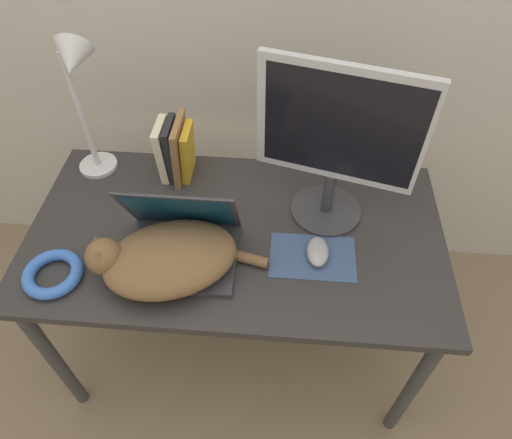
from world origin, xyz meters
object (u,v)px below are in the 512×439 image
book_row (176,150)px  computer_mouse (318,252)px  external_monitor (337,141)px  desk_lamp (78,86)px  cat (166,258)px  laptop (181,242)px  cable_coil (53,274)px

book_row → computer_mouse: bearing=-34.5°
external_monitor → desk_lamp: size_ratio=1.02×
cat → external_monitor: size_ratio=0.96×
cat → book_row: (-0.05, 0.42, 0.04)m
desk_lamp → laptop: bearing=-44.3°
external_monitor → cable_coil: bearing=-157.6°
external_monitor → book_row: (-0.51, 0.15, -0.19)m
computer_mouse → cable_coil: size_ratio=0.64×
cat → cable_coil: cat is taller
desk_lamp → cat: bearing=-52.4°
desk_lamp → cable_coil: size_ratio=2.99×
computer_mouse → cable_coil: computer_mouse is taller
laptop → external_monitor: (0.43, 0.20, 0.24)m
computer_mouse → cat: bearing=-168.1°
laptop → external_monitor: size_ratio=0.63×
cable_coil → book_row: bearing=59.9°
external_monitor → desk_lamp: bearing=170.9°
desk_lamp → cable_coil: (-0.02, -0.44, -0.33)m
book_row → cable_coil: 0.55m
desk_lamp → cable_coil: desk_lamp is taller
external_monitor → computer_mouse: bearing=-98.9°
book_row → laptop: bearing=-77.2°
cat → cable_coil: bearing=-171.6°
book_row → desk_lamp: desk_lamp is taller
cat → book_row: bearing=96.9°
computer_mouse → book_row: size_ratio=0.51×
cat → cable_coil: (-0.32, -0.05, -0.05)m
desk_lamp → computer_mouse: bearing=-22.7°
external_monitor → cat: bearing=-149.1°
cat → computer_mouse: 0.44m
book_row → cable_coil: bearing=-120.1°
laptop → external_monitor: external_monitor is taller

